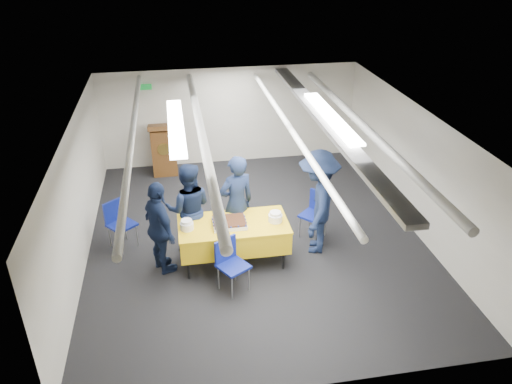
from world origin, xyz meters
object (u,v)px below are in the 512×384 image
(podium, at_px, (164,149))
(chair_near, at_px, (230,260))
(serving_table, at_px, (234,234))
(chair_left, at_px, (118,219))
(chair_right, at_px, (316,210))
(sailor_c, at_px, (160,228))
(sailor_d, at_px, (318,202))
(sailor_a, at_px, (237,203))
(sheet_cake, at_px, (229,223))
(sailor_b, at_px, (189,209))

(podium, xyz_separation_m, chair_near, (0.96, -4.42, -0.08))
(serving_table, height_order, chair_left, chair_left)
(chair_right, xyz_separation_m, sailor_c, (-2.79, -0.62, 0.28))
(podium, height_order, chair_near, podium)
(chair_near, relative_size, chair_left, 1.00)
(chair_left, xyz_separation_m, sailor_d, (3.42, -0.72, 0.41))
(chair_near, distance_m, sailor_a, 1.22)
(chair_right, height_order, sailor_c, sailor_c)
(chair_left, height_order, sailor_c, sailor_c)
(chair_right, bearing_deg, sailor_a, -174.64)
(sheet_cake, xyz_separation_m, chair_left, (-1.87, 0.91, -0.29))
(chair_near, bearing_deg, chair_left, 139.27)
(sailor_a, distance_m, sailor_d, 1.39)
(podium, bearing_deg, sailor_b, -82.89)
(sailor_d, bearing_deg, podium, -123.33)
(chair_right, relative_size, sailor_a, 0.49)
(serving_table, height_order, sailor_c, sailor_c)
(sailor_d, bearing_deg, serving_table, -63.10)
(sheet_cake, relative_size, podium, 0.44)
(sailor_c, bearing_deg, sailor_b, -68.77)
(chair_left, relative_size, sailor_d, 0.46)
(serving_table, relative_size, chair_right, 2.09)
(podium, distance_m, chair_left, 3.00)
(chair_near, bearing_deg, chair_right, 35.96)
(sheet_cake, distance_m, sailor_d, 1.56)
(podium, height_order, sailor_d, sailor_d)
(podium, relative_size, chair_near, 1.44)
(sheet_cake, bearing_deg, sailor_d, 7.18)
(sailor_a, bearing_deg, sheet_cake, 50.24)
(sailor_a, bearing_deg, chair_left, -30.36)
(sheet_cake, xyz_separation_m, chair_right, (1.67, 0.64, -0.29))
(podium, bearing_deg, chair_right, -49.34)
(chair_near, xyz_separation_m, sailor_b, (-0.55, 1.17, 0.30))
(chair_left, xyz_separation_m, sailor_a, (2.06, -0.41, 0.36))
(sailor_a, bearing_deg, chair_near, 57.52)
(sailor_b, height_order, sailor_c, sailor_b)
(sailor_a, bearing_deg, serving_table, 56.19)
(sheet_cake, bearing_deg, serving_table, 31.09)
(sailor_a, bearing_deg, sailor_d, 148.28)
(chair_near, bearing_deg, sailor_b, 115.30)
(chair_near, xyz_separation_m, chair_left, (-1.79, 1.54, 0.00))
(chair_right, bearing_deg, sheet_cake, -159.08)
(sailor_d, bearing_deg, chair_near, -42.11)
(serving_table, bearing_deg, podium, 106.44)
(chair_right, distance_m, sailor_d, 0.62)
(podium, distance_m, chair_near, 4.52)
(podium, relative_size, chair_left, 1.44)
(sheet_cake, height_order, chair_left, chair_left)
(sailor_b, bearing_deg, podium, -77.63)
(podium, bearing_deg, serving_table, -73.56)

